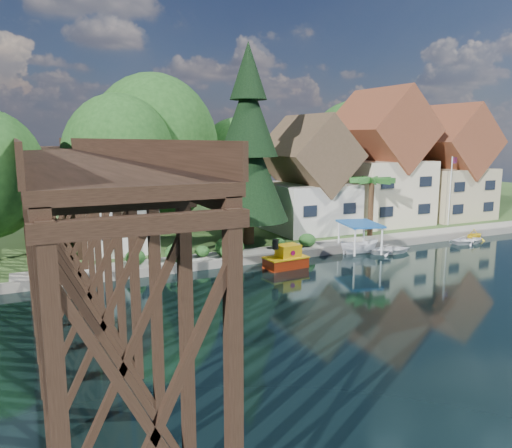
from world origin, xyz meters
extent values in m
plane|color=black|center=(0.00, 0.00, 0.00)|extent=(140.00, 140.00, 0.00)
cube|color=#2D491D|center=(0.00, 34.00, 0.25)|extent=(140.00, 52.00, 0.50)
cube|color=slate|center=(4.00, 8.00, 0.31)|extent=(60.00, 0.40, 0.62)
cube|color=gray|center=(6.00, 9.30, 0.53)|extent=(50.00, 2.60, 0.06)
cube|color=black|center=(-16.00, -16.00, 4.00)|extent=(4.00, 0.36, 8.00)
cube|color=black|center=(-16.00, -12.80, 4.00)|extent=(4.00, 0.36, 8.00)
cube|color=black|center=(-16.00, -9.60, 4.00)|extent=(4.00, 0.36, 8.00)
cube|color=black|center=(-16.00, -6.40, 4.00)|extent=(4.00, 0.36, 8.00)
cube|color=black|center=(-16.00, -3.20, 4.00)|extent=(4.00, 0.36, 8.00)
cube|color=black|center=(-16.00, 0.00, 4.00)|extent=(4.00, 0.36, 8.00)
cube|color=black|center=(-16.00, 3.20, 4.00)|extent=(4.00, 0.36, 8.00)
cube|color=black|center=(-16.00, 6.40, 4.00)|extent=(4.00, 0.36, 8.00)
cube|color=black|center=(-16.00, 9.60, 4.00)|extent=(4.00, 0.36, 8.00)
cube|color=black|center=(-16.00, 12.80, 4.00)|extent=(4.00, 0.36, 8.00)
cube|color=black|center=(-16.00, 16.00, 4.00)|extent=(4.00, 0.36, 8.00)
cube|color=black|center=(-16.00, 19.20, 4.00)|extent=(4.00, 0.36, 8.00)
cube|color=black|center=(-16.00, 22.40, 4.00)|extent=(4.00, 0.36, 8.00)
cube|color=black|center=(-16.00, 25.60, 4.00)|extent=(4.00, 0.36, 8.00)
cube|color=black|center=(-17.75, 6.00, 8.05)|extent=(0.35, 44.00, 0.35)
cube|color=black|center=(-14.25, 6.00, 8.05)|extent=(0.35, 44.00, 0.35)
cube|color=black|center=(-16.00, 6.00, 8.35)|extent=(4.00, 44.00, 0.30)
cube|color=black|center=(-18.00, 6.00, 8.90)|extent=(0.12, 44.00, 0.80)
cube|color=black|center=(-14.00, 6.00, 8.90)|extent=(0.12, 44.00, 0.80)
cube|color=beige|center=(7.00, 16.00, 2.75)|extent=(7.50, 8.00, 4.50)
cube|color=#4A3A27|center=(7.00, 16.00, 7.70)|extent=(7.64, 8.64, 7.64)
cube|color=black|center=(4.90, 11.96, 2.98)|extent=(1.35, 0.08, 1.00)
cube|color=black|center=(9.10, 11.96, 2.98)|extent=(1.35, 0.08, 1.00)
cube|color=beige|center=(16.00, 16.50, 3.75)|extent=(8.50, 8.50, 6.50)
cube|color=brown|center=(16.00, 16.50, 10.06)|extent=(8.65, 9.18, 8.65)
cube|color=black|center=(13.62, 12.21, 4.08)|extent=(1.53, 0.08, 1.00)
cube|color=black|center=(18.38, 12.21, 4.08)|extent=(1.53, 0.08, 1.00)
cube|color=tan|center=(25.00, 16.00, 3.25)|extent=(8.00, 8.00, 5.50)
cube|color=brown|center=(25.00, 16.00, 8.88)|extent=(8.15, 8.64, 8.15)
cube|color=black|center=(22.76, 11.96, 3.53)|extent=(1.44, 0.08, 1.00)
cube|color=black|center=(27.24, 11.96, 3.53)|extent=(1.44, 0.08, 1.00)
cube|color=beige|center=(-11.00, 14.50, 2.25)|extent=(5.00, 5.00, 3.50)
cube|color=#4A3A27|center=(-11.00, 14.50, 5.80)|extent=(5.09, 5.40, 5.09)
cube|color=black|center=(-12.40, 11.96, 2.43)|extent=(0.90, 0.08, 1.00)
cube|color=black|center=(-9.60, 11.96, 2.43)|extent=(0.90, 0.08, 1.00)
cylinder|color=#382314|center=(-10.00, 19.00, 2.75)|extent=(0.50, 0.50, 4.50)
ellipsoid|color=#1B4318|center=(-10.00, 19.00, 7.50)|extent=(4.40, 4.40, 5.06)
cylinder|color=#382314|center=(-6.00, 23.00, 2.98)|extent=(0.50, 0.50, 4.95)
ellipsoid|color=#1B4318|center=(-6.00, 23.00, 8.20)|extent=(5.00, 5.00, 5.75)
cylinder|color=#382314|center=(3.00, 24.00, 2.52)|extent=(0.50, 0.50, 4.05)
ellipsoid|color=#1B4318|center=(3.00, 24.00, 6.80)|extent=(4.00, 4.00, 4.60)
cylinder|color=#382314|center=(18.00, 24.00, 2.75)|extent=(0.50, 0.50, 4.50)
ellipsoid|color=#1B4318|center=(18.00, 24.00, 7.50)|extent=(4.60, 4.60, 5.29)
cylinder|color=#382314|center=(26.00, 20.00, 2.30)|extent=(0.50, 0.50, 3.60)
ellipsoid|color=#1B4318|center=(26.00, 20.00, 6.10)|extent=(3.80, 3.80, 4.37)
ellipsoid|color=#1D4218|center=(-8.00, 9.20, 1.27)|extent=(1.98, 1.98, 1.53)
ellipsoid|color=#1D4218|center=(-6.00, 9.50, 1.09)|extent=(1.54, 1.54, 1.19)
ellipsoid|color=#1D4218|center=(-4.00, 9.00, 1.35)|extent=(2.20, 2.20, 1.70)
ellipsoid|color=#1D4218|center=(-11.00, 9.40, 1.18)|extent=(1.76, 1.76, 1.36)
ellipsoid|color=#1D4218|center=(0.50, 9.60, 1.09)|extent=(1.54, 1.54, 1.19)
ellipsoid|color=#1D4218|center=(3.00, 9.30, 1.18)|extent=(1.76, 1.76, 1.36)
cylinder|color=#382314|center=(-0.78, 12.54, 2.01)|extent=(0.91, 0.91, 3.02)
cone|color=black|center=(-0.78, 12.54, 6.55)|extent=(6.65, 6.65, 8.07)
cone|color=black|center=(-0.78, 12.54, 11.09)|extent=(4.84, 4.84, 6.55)
cone|color=black|center=(-0.78, 12.54, 14.62)|extent=(3.02, 3.02, 4.54)
cylinder|color=#382314|center=(10.52, 10.72, 2.93)|extent=(0.49, 0.49, 4.86)
ellipsoid|color=#1D4E1A|center=(10.52, 10.72, 5.58)|extent=(4.02, 4.02, 1.10)
cylinder|color=white|center=(21.32, 11.82, 3.98)|extent=(0.10, 0.10, 6.97)
cube|color=red|center=(21.85, 11.98, 7.07)|extent=(0.96, 0.34, 0.60)
cube|color=#AA270B|center=(-0.92, 5.83, 0.35)|extent=(3.13, 1.85, 0.80)
cube|color=yellow|center=(-0.92, 5.83, 0.78)|extent=(3.24, 1.96, 0.10)
cube|color=yellow|center=(-0.72, 5.85, 1.20)|extent=(1.70, 1.33, 1.00)
cylinder|color=black|center=(-1.82, 5.76, 1.85)|extent=(0.44, 0.44, 0.70)
cylinder|color=#990B48|center=(-0.67, 5.23, 1.20)|extent=(0.37, 0.11, 0.36)
cylinder|color=#990B48|center=(-0.77, 6.47, 1.20)|extent=(0.37, 0.11, 0.36)
cylinder|color=#990B48|center=(0.08, 5.91, 1.20)|extent=(0.11, 0.37, 0.36)
imported|color=white|center=(9.17, 6.27, 0.37)|extent=(3.99, 3.19, 0.74)
imported|color=white|center=(6.65, 7.16, 0.62)|extent=(3.40, 1.96, 1.24)
cube|color=#1955A4|center=(6.65, 7.16, 2.48)|extent=(3.62, 4.52, 0.15)
cylinder|color=white|center=(7.30, 5.20, 1.36)|extent=(0.15, 0.15, 2.23)
cylinder|color=white|center=(8.15, 8.57, 1.36)|extent=(0.15, 0.15, 2.23)
cylinder|color=white|center=(5.14, 5.75, 1.36)|extent=(0.15, 0.15, 2.23)
cylinder|color=white|center=(5.99, 9.12, 1.36)|extent=(0.15, 0.15, 2.23)
imported|color=yellow|center=(19.65, 7.04, 0.59)|extent=(2.53, 2.27, 1.18)
imported|color=white|center=(18.06, 6.26, 0.35)|extent=(3.43, 2.46, 0.71)
camera|label=1|loc=(-18.06, -24.93, 9.37)|focal=35.00mm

